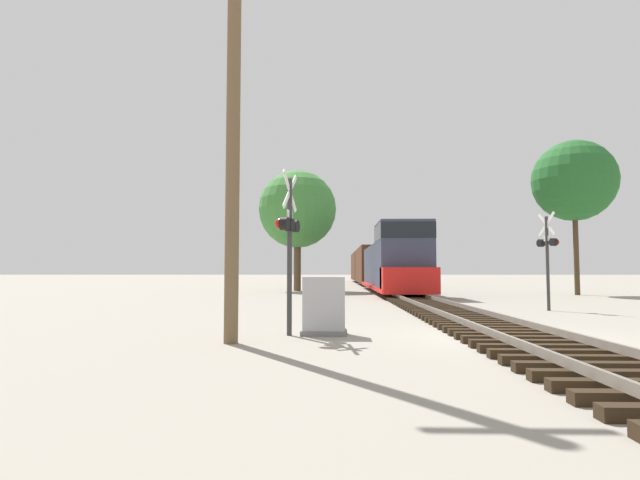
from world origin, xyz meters
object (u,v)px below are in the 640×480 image
Objects in this scene: freight_train at (373,266)px; tree_mid_background at (297,209)px; crossing_signal_near at (288,233)px; utility_pole at (233,103)px; relay_cabinet at (324,306)px; crossing_signal_far at (548,250)px; tree_far_right at (574,181)px.

freight_train is 5.51× the size of tree_mid_background.
utility_pole reaches higher than crossing_signal_near.
crossing_signal_near is 1.92m from relay_cabinet.
tree_far_right reaches higher than crossing_signal_far.
utility_pole is (-1.08, -1.32, 2.72)m from crossing_signal_near.
relay_cabinet is (-8.45, -7.48, -1.66)m from crossing_signal_far.
freight_train is at bearing 81.43° from utility_pole.
tree_mid_background is (-2.58, 26.34, 5.59)m from relay_cabinet.
freight_train is 13.22× the size of crossing_signal_near.
freight_train reaches higher than relay_cabinet.
crossing_signal_near is 3.21m from utility_pole.
crossing_signal_far is 0.38× the size of tree_far_right.
relay_cabinet is 27.05m from tree_mid_background.
tree_far_right is (15.61, 20.17, 6.60)m from relay_cabinet.
relay_cabinet is at bearing -127.74° from tree_far_right.
crossing_signal_near is 26.55m from tree_far_right.
freight_train is 39.61m from crossing_signal_near.
crossing_signal_near reaches higher than relay_cabinet.
utility_pole reaches higher than relay_cabinet.
utility_pole reaches higher than tree_far_right.
relay_cabinet is at bearing 111.55° from crossing_signal_near.
utility_pole is 27.79m from tree_mid_background.
freight_train is 5.18× the size of tree_far_right.
crossing_signal_far is at bearing -82.37° from freight_train.
freight_train is at bearing -172.47° from crossing_signal_near.
utility_pole is at bearing -129.07° from tree_far_right.
tree_far_right is (11.40, -19.02, 5.26)m from freight_train.
utility_pole is at bearing 114.24° from crossing_signal_far.
freight_train reaches higher than crossing_signal_near.
crossing_signal_near is 0.39× the size of tree_far_right.
tree_far_right is 1.06× the size of tree_mid_background.
crossing_signal_near is (-5.05, -39.29, 0.39)m from freight_train.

